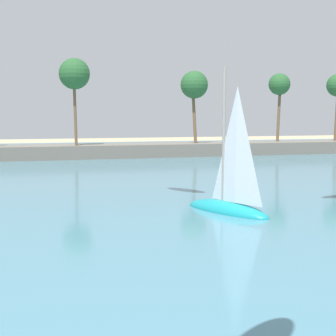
% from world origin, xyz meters
% --- Properties ---
extents(sea, '(220.00, 101.26, 0.06)m').
position_xyz_m(sea, '(0.00, 59.67, 0.03)').
color(sea, teal).
rests_on(sea, ground).
extents(palm_headland, '(113.93, 6.25, 12.99)m').
position_xyz_m(palm_headland, '(-0.16, 70.22, 3.25)').
color(palm_headland, slate).
rests_on(palm_headland, ground).
extents(sailboat_mid_bay, '(4.09, 6.51, 9.08)m').
position_xyz_m(sailboat_mid_bay, '(10.03, 29.19, 0.88)').
color(sailboat_mid_bay, teal).
rests_on(sailboat_mid_bay, sea).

